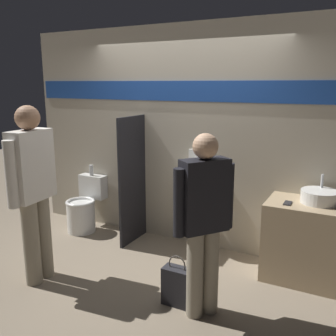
{
  "coord_description": "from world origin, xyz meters",
  "views": [
    {
      "loc": [
        1.97,
        -3.55,
        2.01
      ],
      "look_at": [
        0.0,
        0.17,
        1.05
      ],
      "focal_mm": 40.0,
      "sensor_mm": 36.0,
      "label": 1
    }
  ],
  "objects_px": {
    "urinal_near_counter": "(195,182)",
    "person_with_lanyard": "(204,218)",
    "sink_basin": "(320,197)",
    "cell_phone": "(288,203)",
    "person_in_vest": "(33,187)",
    "shopping_bag": "(177,286)",
    "toilet": "(84,208)"
  },
  "relations": [
    {
      "from": "urinal_near_counter",
      "to": "person_in_vest",
      "type": "distance_m",
      "value": 1.83
    },
    {
      "from": "person_with_lanyard",
      "to": "shopping_bag",
      "type": "height_order",
      "value": "person_with_lanyard"
    },
    {
      "from": "shopping_bag",
      "to": "cell_phone",
      "type": "bearing_deg",
      "value": 50.13
    },
    {
      "from": "toilet",
      "to": "person_in_vest",
      "type": "bearing_deg",
      "value": -69.37
    },
    {
      "from": "sink_basin",
      "to": "toilet",
      "type": "xyz_separation_m",
      "value": [
        -3.0,
        -0.08,
        -0.58
      ]
    },
    {
      "from": "urinal_near_counter",
      "to": "person_in_vest",
      "type": "bearing_deg",
      "value": -128.07
    },
    {
      "from": "urinal_near_counter",
      "to": "shopping_bag",
      "type": "distance_m",
      "value": 1.4
    },
    {
      "from": "cell_phone",
      "to": "person_with_lanyard",
      "type": "height_order",
      "value": "person_with_lanyard"
    },
    {
      "from": "sink_basin",
      "to": "urinal_near_counter",
      "type": "xyz_separation_m",
      "value": [
        -1.4,
        0.08,
        -0.04
      ]
    },
    {
      "from": "person_with_lanyard",
      "to": "sink_basin",
      "type": "bearing_deg",
      "value": 2.25
    },
    {
      "from": "person_in_vest",
      "to": "person_with_lanyard",
      "type": "relative_size",
      "value": 1.12
    },
    {
      "from": "person_in_vest",
      "to": "shopping_bag",
      "type": "relative_size",
      "value": 3.72
    },
    {
      "from": "person_in_vest",
      "to": "shopping_bag",
      "type": "xyz_separation_m",
      "value": [
        1.47,
        0.26,
        -0.81
      ]
    },
    {
      "from": "person_in_vest",
      "to": "urinal_near_counter",
      "type": "bearing_deg",
      "value": -42.38
    },
    {
      "from": "person_with_lanyard",
      "to": "cell_phone",
      "type": "bearing_deg",
      "value": 8.88
    },
    {
      "from": "person_in_vest",
      "to": "person_with_lanyard",
      "type": "height_order",
      "value": "person_in_vest"
    },
    {
      "from": "sink_basin",
      "to": "shopping_bag",
      "type": "distance_m",
      "value": 1.68
    },
    {
      "from": "cell_phone",
      "to": "shopping_bag",
      "type": "height_order",
      "value": "cell_phone"
    },
    {
      "from": "cell_phone",
      "to": "person_in_vest",
      "type": "height_order",
      "value": "person_in_vest"
    },
    {
      "from": "toilet",
      "to": "person_with_lanyard",
      "type": "xyz_separation_m",
      "value": [
        2.21,
        -1.04,
        0.58
      ]
    },
    {
      "from": "urinal_near_counter",
      "to": "shopping_bag",
      "type": "bearing_deg",
      "value": -73.68
    },
    {
      "from": "toilet",
      "to": "person_in_vest",
      "type": "xyz_separation_m",
      "value": [
        0.48,
        -1.28,
        0.68
      ]
    },
    {
      "from": "urinal_near_counter",
      "to": "person_with_lanyard",
      "type": "bearing_deg",
      "value": -63.24
    },
    {
      "from": "sink_basin",
      "to": "toilet",
      "type": "height_order",
      "value": "sink_basin"
    },
    {
      "from": "person_with_lanyard",
      "to": "shopping_bag",
      "type": "relative_size",
      "value": 3.33
    },
    {
      "from": "cell_phone",
      "to": "toilet",
      "type": "height_order",
      "value": "toilet"
    },
    {
      "from": "shopping_bag",
      "to": "toilet",
      "type": "bearing_deg",
      "value": 152.34
    },
    {
      "from": "sink_basin",
      "to": "shopping_bag",
      "type": "height_order",
      "value": "sink_basin"
    },
    {
      "from": "person_in_vest",
      "to": "person_with_lanyard",
      "type": "bearing_deg",
      "value": -86.41
    },
    {
      "from": "sink_basin",
      "to": "cell_phone",
      "type": "height_order",
      "value": "sink_basin"
    },
    {
      "from": "sink_basin",
      "to": "person_with_lanyard",
      "type": "relative_size",
      "value": 0.23
    },
    {
      "from": "sink_basin",
      "to": "person_with_lanyard",
      "type": "distance_m",
      "value": 1.37
    }
  ]
}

